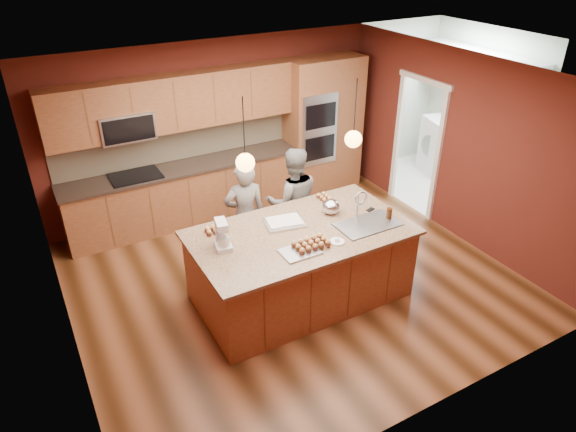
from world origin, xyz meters
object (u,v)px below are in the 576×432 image
island (302,264)px  mixing_bowl (331,207)px  stand_mixer (222,236)px  person_right (293,202)px  person_left (245,216)px

island → mixing_bowl: island is taller
island → stand_mixer: size_ratio=7.74×
person_right → island: bearing=82.7°
island → mixing_bowl: 0.80m
island → stand_mixer: bearing=172.3°
island → person_left: 1.07m
island → person_right: bearing=66.3°
person_left → person_right: person_right is taller
stand_mixer → person_left: bearing=63.8°
island → person_right: 1.12m
person_left → stand_mixer: person_left is taller
person_right → stand_mixer: person_right is taller
island → mixing_bowl: bearing=20.3°
stand_mixer → person_right: bearing=43.2°
island → stand_mixer: 1.15m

